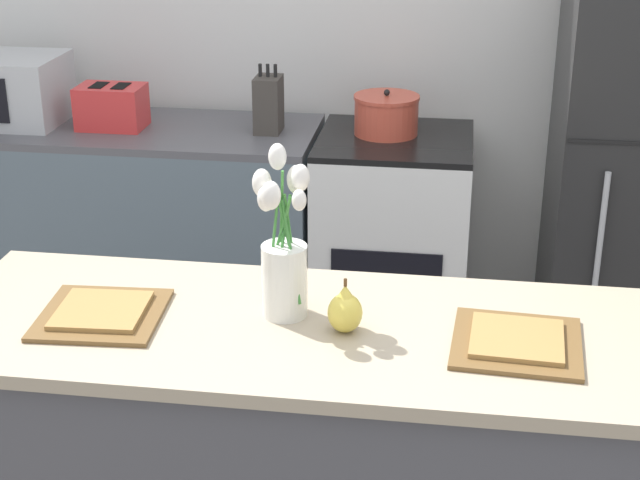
{
  "coord_description": "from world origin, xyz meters",
  "views": [
    {
      "loc": [
        0.34,
        -2.07,
        2.01
      ],
      "look_at": [
        0.0,
        0.25,
        1.03
      ],
      "focal_mm": 55.0,
      "sensor_mm": 36.0,
      "label": 1
    }
  ],
  "objects_px": {
    "stove_range": "(392,245)",
    "microwave": "(3,89)",
    "flower_vase": "(283,254)",
    "cooking_pot": "(386,115)",
    "knife_block": "(268,104)",
    "pear_figurine": "(345,311)",
    "plate_setting_right": "(517,342)",
    "toaster": "(112,107)",
    "plate_setting_left": "(102,313)"
  },
  "relations": [
    {
      "from": "flower_vase",
      "to": "toaster",
      "type": "bearing_deg",
      "value": 122.64
    },
    {
      "from": "knife_block",
      "to": "plate_setting_right",
      "type": "bearing_deg",
      "value": -61.07
    },
    {
      "from": "stove_range",
      "to": "toaster",
      "type": "xyz_separation_m",
      "value": [
        -1.13,
        -0.03,
        0.54
      ]
    },
    {
      "from": "flower_vase",
      "to": "plate_setting_left",
      "type": "distance_m",
      "value": 0.47
    },
    {
      "from": "pear_figurine",
      "to": "microwave",
      "type": "relative_size",
      "value": 0.28
    },
    {
      "from": "microwave",
      "to": "cooking_pot",
      "type": "bearing_deg",
      "value": 1.55
    },
    {
      "from": "flower_vase",
      "to": "plate_setting_left",
      "type": "height_order",
      "value": "flower_vase"
    },
    {
      "from": "pear_figurine",
      "to": "microwave",
      "type": "xyz_separation_m",
      "value": [
        -1.59,
        1.61,
        0.08
      ]
    },
    {
      "from": "flower_vase",
      "to": "knife_block",
      "type": "bearing_deg",
      "value": 102.43
    },
    {
      "from": "plate_setting_right",
      "to": "knife_block",
      "type": "relative_size",
      "value": 1.15
    },
    {
      "from": "microwave",
      "to": "plate_setting_left",
      "type": "bearing_deg",
      "value": -58.52
    },
    {
      "from": "toaster",
      "to": "microwave",
      "type": "height_order",
      "value": "microwave"
    },
    {
      "from": "toaster",
      "to": "stove_range",
      "type": "bearing_deg",
      "value": 1.28
    },
    {
      "from": "flower_vase",
      "to": "toaster",
      "type": "height_order",
      "value": "flower_vase"
    },
    {
      "from": "plate_setting_left",
      "to": "microwave",
      "type": "relative_size",
      "value": 0.65
    },
    {
      "from": "knife_block",
      "to": "pear_figurine",
      "type": "bearing_deg",
      "value": -72.82
    },
    {
      "from": "toaster",
      "to": "cooking_pot",
      "type": "height_order",
      "value": "cooking_pot"
    },
    {
      "from": "stove_range",
      "to": "pear_figurine",
      "type": "xyz_separation_m",
      "value": [
        -0.0,
        -1.61,
        0.51
      ]
    },
    {
      "from": "pear_figurine",
      "to": "knife_block",
      "type": "distance_m",
      "value": 1.7
    },
    {
      "from": "toaster",
      "to": "knife_block",
      "type": "relative_size",
      "value": 1.04
    },
    {
      "from": "plate_setting_right",
      "to": "cooking_pot",
      "type": "bearing_deg",
      "value": 104.85
    },
    {
      "from": "pear_figurine",
      "to": "plate_setting_left",
      "type": "distance_m",
      "value": 0.6
    },
    {
      "from": "flower_vase",
      "to": "cooking_pot",
      "type": "bearing_deg",
      "value": 85.72
    },
    {
      "from": "plate_setting_right",
      "to": "toaster",
      "type": "height_order",
      "value": "toaster"
    },
    {
      "from": "flower_vase",
      "to": "pear_figurine",
      "type": "height_order",
      "value": "flower_vase"
    },
    {
      "from": "flower_vase",
      "to": "toaster",
      "type": "xyz_separation_m",
      "value": [
        -0.97,
        1.52,
        -0.07
      ]
    },
    {
      "from": "stove_range",
      "to": "microwave",
      "type": "relative_size",
      "value": 1.9
    },
    {
      "from": "plate_setting_right",
      "to": "pear_figurine",
      "type": "bearing_deg",
      "value": 177.97
    },
    {
      "from": "flower_vase",
      "to": "pear_figurine",
      "type": "xyz_separation_m",
      "value": [
        0.16,
        -0.07,
        -0.11
      ]
    },
    {
      "from": "flower_vase",
      "to": "cooking_pot",
      "type": "relative_size",
      "value": 1.66
    },
    {
      "from": "plate_setting_right",
      "to": "toaster",
      "type": "relative_size",
      "value": 1.11
    },
    {
      "from": "cooking_pot",
      "to": "knife_block",
      "type": "bearing_deg",
      "value": -175.89
    },
    {
      "from": "stove_range",
      "to": "pear_figurine",
      "type": "height_order",
      "value": "pear_figurine"
    },
    {
      "from": "stove_range",
      "to": "toaster",
      "type": "bearing_deg",
      "value": -178.72
    },
    {
      "from": "plate_setting_left",
      "to": "stove_range",
      "type": "bearing_deg",
      "value": 69.73
    },
    {
      "from": "toaster",
      "to": "cooking_pot",
      "type": "xyz_separation_m",
      "value": [
        1.09,
        0.07,
        -0.01
      ]
    },
    {
      "from": "pear_figurine",
      "to": "plate_setting_right",
      "type": "bearing_deg",
      "value": -2.03
    },
    {
      "from": "flower_vase",
      "to": "microwave",
      "type": "distance_m",
      "value": 2.11
    },
    {
      "from": "pear_figurine",
      "to": "toaster",
      "type": "bearing_deg",
      "value": 125.5
    },
    {
      "from": "flower_vase",
      "to": "plate_setting_right",
      "type": "relative_size",
      "value": 1.36
    },
    {
      "from": "flower_vase",
      "to": "plate_setting_right",
      "type": "bearing_deg",
      "value": -8.26
    },
    {
      "from": "plate_setting_left",
      "to": "plate_setting_right",
      "type": "bearing_deg",
      "value": 0.0
    },
    {
      "from": "plate_setting_left",
      "to": "plate_setting_right",
      "type": "relative_size",
      "value": 1.0
    },
    {
      "from": "stove_range",
      "to": "cooking_pot",
      "type": "distance_m",
      "value": 0.54
    },
    {
      "from": "pear_figurine",
      "to": "toaster",
      "type": "relative_size",
      "value": 0.49
    },
    {
      "from": "plate_setting_left",
      "to": "toaster",
      "type": "xyz_separation_m",
      "value": [
        -0.53,
        1.6,
        0.08
      ]
    },
    {
      "from": "toaster",
      "to": "cooking_pot",
      "type": "bearing_deg",
      "value": 3.5
    },
    {
      "from": "plate_setting_right",
      "to": "microwave",
      "type": "xyz_separation_m",
      "value": [
        -2.0,
        1.63,
        0.13
      ]
    },
    {
      "from": "cooking_pot",
      "to": "pear_figurine",
      "type": "bearing_deg",
      "value": -88.62
    },
    {
      "from": "stove_range",
      "to": "knife_block",
      "type": "xyz_separation_m",
      "value": [
        -0.5,
        0.01,
        0.57
      ]
    }
  ]
}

